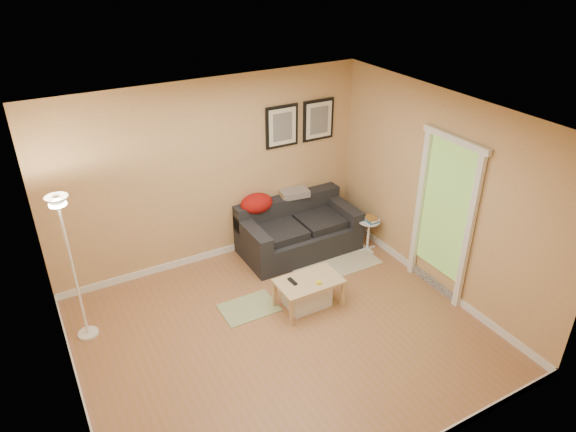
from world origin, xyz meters
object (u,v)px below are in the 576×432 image
object	(u,v)px
book_stack	(371,219)
sofa	(299,228)
coffee_table	(309,293)
floor_lamp	(74,274)
side_table	(368,235)
storage_bin	(307,293)

from	to	relation	value
book_stack	sofa	bearing A→B (deg)	148.56
coffee_table	floor_lamp	world-z (taller)	floor_lamp
floor_lamp	book_stack	bearing A→B (deg)	-1.37
sofa	side_table	distance (m)	1.03
storage_bin	book_stack	world-z (taller)	book_stack
sofa	floor_lamp	world-z (taller)	floor_lamp
book_stack	floor_lamp	size ratio (longest dim) A/B	0.12
coffee_table	storage_bin	size ratio (longest dim) A/B	1.45
sofa	coffee_table	xyz separation A→B (m)	(-0.57, -1.22, -0.17)
storage_bin	floor_lamp	distance (m)	2.75
sofa	book_stack	size ratio (longest dim) A/B	7.85
book_stack	floor_lamp	distance (m)	4.05
sofa	side_table	xyz separation A→B (m)	(0.90, -0.48, -0.13)
sofa	storage_bin	size ratio (longest dim) A/B	3.07
storage_bin	side_table	world-z (taller)	side_table
side_table	book_stack	world-z (taller)	book_stack
storage_bin	book_stack	xyz separation A→B (m)	(1.49, 0.68, 0.35)
side_table	coffee_table	bearing A→B (deg)	-153.40
storage_bin	floor_lamp	bearing A→B (deg)	163.09
book_stack	floor_lamp	bearing A→B (deg)	175.64
floor_lamp	sofa	bearing A→B (deg)	7.30
coffee_table	floor_lamp	xyz separation A→B (m)	(-2.55, 0.82, 0.66)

